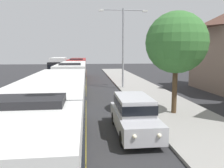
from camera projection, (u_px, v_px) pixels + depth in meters
bus_lead at (51, 118)px, 8.38m from camera, size 2.58×12.20×3.21m
bus_second_in_line at (73, 77)px, 21.86m from camera, size 2.58×10.52×3.21m
bus_middle at (78, 68)px, 34.53m from camera, size 2.58×12.09×3.21m
white_suv at (134, 113)px, 11.48m from camera, size 1.86×5.08×1.90m
box_truck_oncoming at (58, 66)px, 37.62m from camera, size 2.35×8.12×3.15m
streetlamp_mid at (123, 40)px, 24.81m from camera, size 5.36×0.28×8.64m
roadside_tree at (176, 43)px, 14.27m from camera, size 3.90×3.90×6.51m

